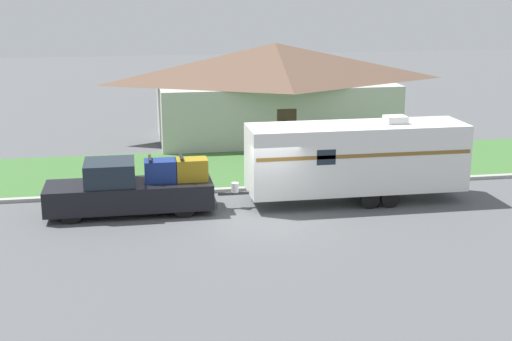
{
  "coord_description": "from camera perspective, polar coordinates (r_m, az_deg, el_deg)",
  "views": [
    {
      "loc": [
        -4.62,
        -23.62,
        8.18
      ],
      "look_at": [
        -0.17,
        1.6,
        1.4
      ],
      "focal_mm": 50.0,
      "sensor_mm": 36.0,
      "label": 1
    }
  ],
  "objects": [
    {
      "name": "mailbox",
      "position": [
        29.1,
        -6.14,
        0.38
      ],
      "size": [
        0.48,
        0.2,
        1.25
      ],
      "color": "brown",
      "rests_on": "ground_plane"
    },
    {
      "name": "pickup_truck",
      "position": [
        26.25,
        -9.98,
        -1.48
      ],
      "size": [
        6.11,
        1.94,
        2.07
      ],
      "color": "black",
      "rests_on": "ground_plane"
    },
    {
      "name": "travel_trailer",
      "position": [
        27.33,
        8.04,
        1.07
      ],
      "size": [
        9.45,
        2.23,
        3.29
      ],
      "color": "black",
      "rests_on": "ground_plane"
    },
    {
      "name": "house_across_street",
      "position": [
        38.33,
        1.52,
        6.52
      ],
      "size": [
        13.33,
        6.53,
        5.1
      ],
      "color": "#B2B2A8",
      "rests_on": "ground_plane"
    },
    {
      "name": "curb_strip",
      "position": [
        28.92,
        -0.4,
        -1.46
      ],
      "size": [
        80.0,
        0.3,
        0.14
      ],
      "color": "#999993",
      "rests_on": "ground_plane"
    },
    {
      "name": "ground_plane",
      "position": [
        25.42,
        1.02,
        -3.95
      ],
      "size": [
        120.0,
        120.0,
        0.0
      ],
      "primitive_type": "plane",
      "color": "#515456"
    },
    {
      "name": "lawn_strip",
      "position": [
        32.41,
        -1.48,
        0.23
      ],
      "size": [
        80.0,
        7.0,
        0.03
      ],
      "color": "#3D6B33",
      "rests_on": "ground_plane"
    }
  ]
}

